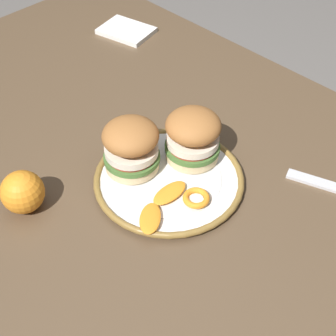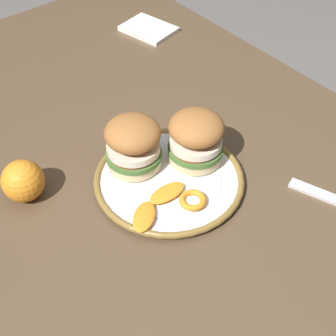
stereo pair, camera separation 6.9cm
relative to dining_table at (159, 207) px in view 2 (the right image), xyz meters
name	(u,v)px [view 2 (the right image)]	position (x,y,z in m)	size (l,w,h in m)	color
dining_table	(159,207)	(0.00, 0.00, 0.00)	(1.45, 0.93, 0.77)	brown
dinner_plate	(168,180)	(-0.03, 0.00, 0.10)	(0.28, 0.28, 0.02)	white
sandwich_half_left	(133,143)	(0.03, 0.03, 0.16)	(0.14, 0.14, 0.10)	beige
sandwich_half_right	(196,137)	(-0.03, -0.07, 0.16)	(0.14, 0.14, 0.10)	beige
orange_peel_curled	(193,200)	(-0.11, 0.01, 0.12)	(0.05, 0.05, 0.01)	orange
orange_peel_strip_long	(144,217)	(-0.08, 0.09, 0.12)	(0.07, 0.08, 0.01)	orange
orange_peel_strip_short	(167,193)	(-0.07, 0.03, 0.12)	(0.04, 0.07, 0.01)	orange
whole_orange	(23,181)	(0.10, 0.22, 0.13)	(0.08, 0.08, 0.08)	orange
folded_napkin	(149,29)	(0.43, -0.30, 0.10)	(0.13, 0.10, 0.01)	white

